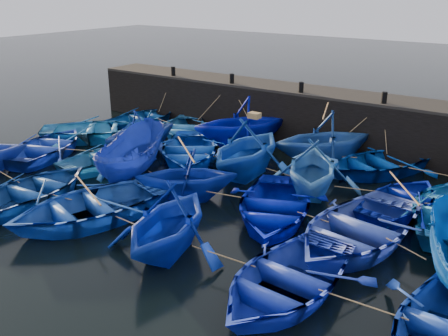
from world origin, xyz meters
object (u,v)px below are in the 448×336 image
Objects in this scene: boat_13 at (48,146)px; wooden_crate at (254,115)px; boat_8 at (189,150)px; boat_0 at (144,117)px.

boat_13 is 9.90m from wooden_crate.
boat_8 is at bearing 179.95° from wooden_crate.
boat_0 is 0.87× the size of boat_8.
boat_0 is 0.93× the size of boat_13.
boat_0 is 6.46m from boat_13.
wooden_crate is (9.14, 3.15, 2.12)m from boat_13.
boat_8 is 6.57m from boat_13.
wooden_crate is at bearing -34.72° from boat_8.
boat_8 is 1.07× the size of boat_13.
boat_8 is (5.87, -3.31, 0.07)m from boat_0.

